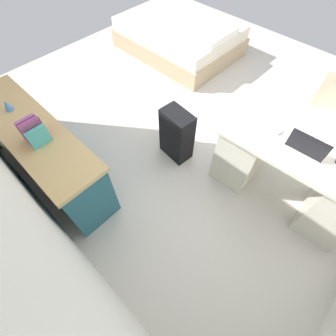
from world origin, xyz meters
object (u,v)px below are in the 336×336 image
(bed, at_px, (180,37))
(credenza, at_px, (44,152))
(figurine_small, at_px, (7,105))
(computer_mouse, at_px, (279,131))
(laptop, at_px, (307,146))
(office_chair, at_px, (326,122))
(desk, at_px, (290,172))
(suitcase_black, at_px, (177,135))

(bed, bearing_deg, credenza, 104.20)
(figurine_small, bearing_deg, computer_mouse, -142.81)
(laptop, bearing_deg, office_chair, -88.44)
(desk, xyz_separation_m, office_chair, (0.04, -0.88, 0.03))
(laptop, distance_m, computer_mouse, 0.27)
(credenza, xyz_separation_m, figurine_small, (0.33, 0.00, 0.43))
(credenza, distance_m, suitcase_black, 1.42)
(credenza, relative_size, figurine_small, 16.36)
(office_chair, xyz_separation_m, laptop, (-0.02, 0.91, 0.38))
(suitcase_black, xyz_separation_m, computer_mouse, (-0.89, -0.35, 0.45))
(bed, height_order, computer_mouse, computer_mouse)
(desk, bearing_deg, office_chair, -87.53)
(laptop, bearing_deg, figurine_small, 33.43)
(suitcase_black, height_order, computer_mouse, computer_mouse)
(computer_mouse, relative_size, figurine_small, 0.91)
(credenza, xyz_separation_m, suitcase_black, (-0.79, -1.18, -0.06))
(desk, xyz_separation_m, suitcase_black, (1.17, 0.35, -0.08))
(office_chair, xyz_separation_m, bed, (2.66, -0.50, -0.18))
(desk, relative_size, suitcase_black, 2.34)
(desk, relative_size, figurine_small, 13.43)
(office_chair, bearing_deg, desk, 92.47)
(credenza, height_order, bed, credenza)
(laptop, height_order, computer_mouse, laptop)
(office_chair, bearing_deg, suitcase_black, 47.39)
(office_chair, xyz_separation_m, figurine_small, (2.25, 2.41, 0.39))
(suitcase_black, xyz_separation_m, figurine_small, (1.12, 1.18, 0.49))
(desk, height_order, bed, desk)
(credenza, distance_m, bed, 3.00)
(office_chair, bearing_deg, bed, -10.65)
(bed, relative_size, computer_mouse, 19.04)
(figurine_small, bearing_deg, credenza, -179.73)
(credenza, xyz_separation_m, bed, (0.74, -2.90, -0.13))
(office_chair, height_order, bed, office_chair)
(computer_mouse, bearing_deg, figurine_small, 33.70)
(figurine_small, bearing_deg, suitcase_black, -133.50)
(credenza, height_order, laptop, laptop)
(laptop, bearing_deg, desk, -114.11)
(office_chair, bearing_deg, figurine_small, 46.95)
(bed, relative_size, figurine_small, 17.31)
(bed, distance_m, computer_mouse, 2.83)
(credenza, relative_size, computer_mouse, 18.00)
(credenza, bearing_deg, bed, -75.80)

